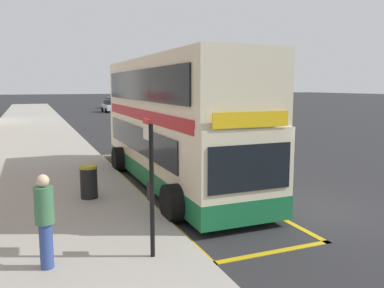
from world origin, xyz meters
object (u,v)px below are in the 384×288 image
Objects in this scene: parked_car_white_far at (217,124)px; litter_bin at (89,182)px; pedestrian_further_back at (45,218)px; parked_car_black_kerbside at (112,103)px; bus_stop_sign at (150,177)px; double_decker_bus at (174,127)px; parked_car_black_behind at (141,113)px; parked_car_white_ahead at (111,106)px.

litter_bin is at bearing -131.53° from parked_car_white_far.
parked_car_white_far is 2.37× the size of pedestrian_further_back.
parked_car_black_kerbside is 2.37× the size of pedestrian_further_back.
pedestrian_further_back is (-1.95, 0.18, -0.62)m from bus_stop_sign.
parked_car_white_far is (10.09, 17.71, -0.93)m from bus_stop_sign.
double_decker_bus is at bearing 66.05° from bus_stop_sign.
parked_car_black_behind is 1.00× the size of parked_car_black_kerbside.
parked_car_black_behind is 4.26× the size of litter_bin.
double_decker_bus is 3.61m from litter_bin.
pedestrian_further_back is (-9.82, -44.98, 0.31)m from parked_car_white_ahead.
parked_car_black_kerbside is 1.00× the size of parked_car_white_far.
bus_stop_sign is at bearing -5.31° from pedestrian_further_back.
parked_car_black_behind reaches higher than litter_bin.
parked_car_black_behind and parked_car_white_far have the same top height.
parked_car_white_ahead and parked_car_white_far have the same top height.
parked_car_black_behind is 2.37× the size of pedestrian_further_back.
parked_car_white_far is at bearing -82.94° from parked_car_black_behind.
bus_stop_sign is at bearing -99.81° from parked_car_white_ahead.
double_decker_bus is 2.48× the size of parked_car_black_kerbside.
double_decker_bus is 25.53m from parked_car_black_behind.
bus_stop_sign is at bearing -122.09° from parked_car_white_far.
pedestrian_further_back is at bearing -129.03° from double_decker_bus.
parked_car_white_ahead is 2.37× the size of pedestrian_further_back.
parked_car_black_kerbside reaches higher than litter_bin.
pedestrian_further_back reaches higher than parked_car_white_ahead.
parked_car_black_behind is at bearing 77.66° from double_decker_bus.
parked_car_black_behind is (7.99, 30.63, -0.93)m from bus_stop_sign.
parked_car_black_kerbside is 55.50m from pedestrian_further_back.
parked_car_black_behind is at bearing 71.78° from litter_bin.
parked_car_white_ahead is at bearing -103.16° from parked_car_black_kerbside.
parked_car_white_ahead reaches higher than litter_bin.
parked_car_black_kerbside is 36.73m from parked_car_white_far.
bus_stop_sign reaches higher than parked_car_white_far.
parked_car_black_behind is 1.00× the size of parked_car_white_ahead.
parked_car_black_behind is 14.54m from parked_car_white_ahead.
litter_bin is (1.37, 4.41, -0.47)m from pedestrian_further_back.
parked_car_white_far is 4.26× the size of litter_bin.
bus_stop_sign is 2.05m from pedestrian_further_back.
parked_car_black_behind is at bearing -89.47° from parked_car_white_ahead.
parked_car_white_far is 21.27m from pedestrian_further_back.
bus_stop_sign is 0.64× the size of parked_car_black_kerbside.
litter_bin is at bearing 72.74° from pedestrian_further_back.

